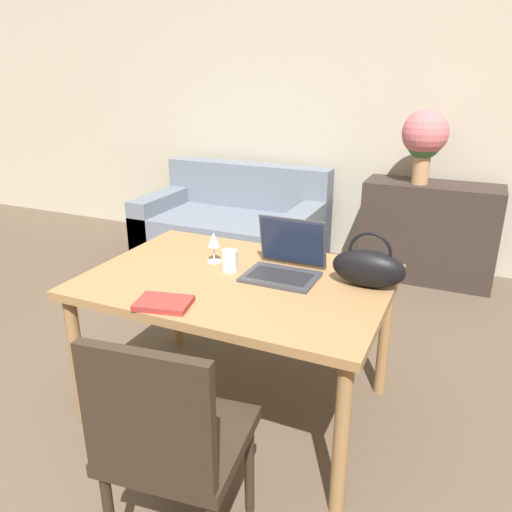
{
  "coord_description": "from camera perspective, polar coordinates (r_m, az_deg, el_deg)",
  "views": [
    {
      "loc": [
        1.07,
        -1.18,
        1.63
      ],
      "look_at": [
        0.21,
        0.73,
        0.84
      ],
      "focal_mm": 35.0,
      "sensor_mm": 36.0,
      "label": 1
    }
  ],
  "objects": [
    {
      "name": "chair",
      "position": [
        1.73,
        -9.84,
        -19.87
      ],
      "size": [
        0.49,
        0.49,
        0.91
      ],
      "rotation": [
        0.0,
        0.0,
        0.12
      ],
      "color": "#2D2319",
      "rests_on": "ground_plane"
    },
    {
      "name": "wine_glass",
      "position": [
        2.47,
        -4.86,
        1.65
      ],
      "size": [
        0.07,
        0.07,
        0.15
      ],
      "color": "silver",
      "rests_on": "dining_table"
    },
    {
      "name": "flower_vase",
      "position": [
        4.05,
        18.72,
        12.7
      ],
      "size": [
        0.34,
        0.34,
        0.56
      ],
      "color": "tan",
      "rests_on": "sideboard"
    },
    {
      "name": "laptop",
      "position": [
        2.34,
        3.46,
        -0.45
      ],
      "size": [
        0.33,
        0.3,
        0.25
      ],
      "color": "#38383D",
      "rests_on": "dining_table"
    },
    {
      "name": "ground_plane",
      "position": [
        2.28,
        -13.76,
        -25.85
      ],
      "size": [
        14.0,
        14.0,
        0.0
      ],
      "primitive_type": "plane",
      "color": "brown"
    },
    {
      "name": "handbag",
      "position": [
        2.25,
        12.75,
        -1.27
      ],
      "size": [
        0.32,
        0.14,
        0.25
      ],
      "color": "black",
      "rests_on": "dining_table"
    },
    {
      "name": "dining_table",
      "position": [
        2.35,
        -2.08,
        -4.15
      ],
      "size": [
        1.38,
        0.97,
        0.72
      ],
      "color": "olive",
      "rests_on": "ground_plane"
    },
    {
      "name": "drinking_glass",
      "position": [
        2.38,
        -3.03,
        -0.53
      ],
      "size": [
        0.08,
        0.08,
        0.1
      ],
      "color": "silver",
      "rests_on": "dining_table"
    },
    {
      "name": "book",
      "position": [
        2.08,
        -10.52,
        -5.32
      ],
      "size": [
        0.25,
        0.2,
        0.02
      ],
      "rotation": [
        0.0,
        0.0,
        0.22
      ],
      "color": "maroon",
      "rests_on": "dining_table"
    },
    {
      "name": "sideboard",
      "position": [
        4.25,
        19.09,
        2.58
      ],
      "size": [
        1.03,
        0.4,
        0.8
      ],
      "color": "#332823",
      "rests_on": "ground_plane"
    },
    {
      "name": "couch",
      "position": [
        4.5,
        -2.58,
        3.13
      ],
      "size": [
        1.58,
        0.9,
        0.82
      ],
      "color": "slate",
      "rests_on": "ground_plane"
    },
    {
      "name": "wall_back",
      "position": [
        4.51,
        10.97,
        16.7
      ],
      "size": [
        10.0,
        0.06,
        2.7
      ],
      "color": "#BCB29E",
      "rests_on": "ground_plane"
    }
  ]
}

